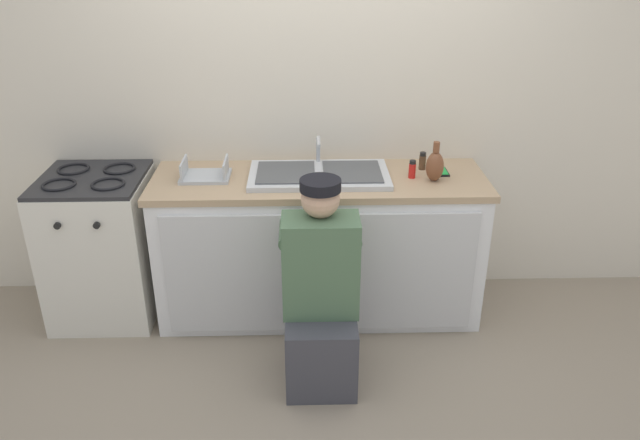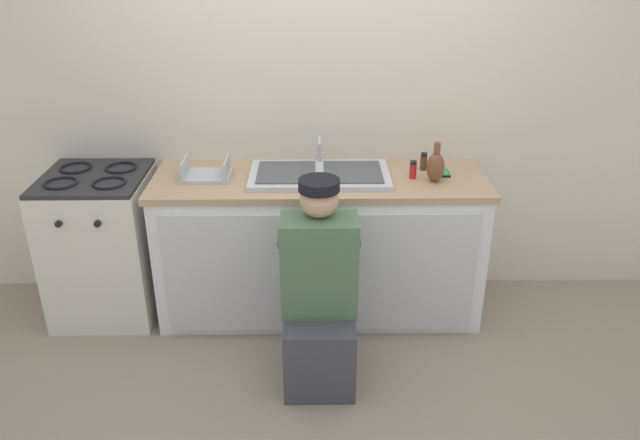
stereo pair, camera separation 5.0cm
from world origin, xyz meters
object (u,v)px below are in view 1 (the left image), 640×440
Objects in this scene: plumber_person at (321,302)px; spice_bottle_pepper at (422,161)px; dish_rack_tray at (205,174)px; spice_bottle_red at (412,169)px; sink_double_basin at (319,174)px; cell_phone at (442,172)px; vase_decorative at (435,166)px; stove_range at (102,246)px.

spice_bottle_pepper is (0.62, 0.78, 0.47)m from plumber_person.
dish_rack_tray is 2.67× the size of spice_bottle_red.
spice_bottle_red is (0.54, 0.64, 0.47)m from plumber_person.
sink_double_basin is 0.72m from cell_phone.
cell_phone is 1.33× the size of spice_bottle_red.
stove_range is at bearing 178.05° from vase_decorative.
plumber_person reaches higher than spice_bottle_pepper.
cell_phone is at bearing 4.50° from sink_double_basin.
spice_bottle_red is at bearing -157.94° from cell_phone.
spice_bottle_pepper is 0.16m from spice_bottle_red.
vase_decorative is at bearing -22.74° from spice_bottle_red.
spice_bottle_pepper is at bearing 150.59° from cell_phone.
sink_double_basin is 0.88× the size of stove_range.
spice_bottle_red is at bearing -1.33° from dish_rack_tray.
vase_decorative reaches higher than sink_double_basin.
cell_phone is 0.21m from spice_bottle_red.
spice_bottle_pepper is at bearing 10.67° from sink_double_basin.
spice_bottle_pepper is at bearing 100.64° from vase_decorative.
dish_rack_tray is (-0.65, 0.01, 0.01)m from sink_double_basin.
sink_double_basin is 0.63m from spice_bottle_pepper.
spice_bottle_red reaches higher than stove_range.
dish_rack_tray is at bearing 0.90° from stove_range.
vase_decorative reaches higher than plumber_person.
dish_rack_tray is (0.65, 0.01, 0.45)m from stove_range.
spice_bottle_red is at bearing -0.54° from stove_range.
sink_double_basin is 2.86× the size of dish_rack_tray.
spice_bottle_pepper is (1.92, 0.12, 0.48)m from stove_range.
stove_range is at bearing 179.46° from spice_bottle_red.
spice_bottle_red is 0.46× the size of vase_decorative.
sink_double_basin is at bearing -169.33° from spice_bottle_pepper.
plumber_person is at bearing -130.12° from spice_bottle_red.
sink_double_basin is 0.72× the size of plumber_person.
sink_double_basin is 0.65m from dish_rack_tray.
spice_bottle_pepper is 0.37× the size of dish_rack_tray.
dish_rack_tray is at bearing 179.29° from sink_double_basin.
plumber_person is at bearing -135.41° from cell_phone.
spice_bottle_pepper is at bearing 51.25° from plumber_person.
vase_decorative reaches higher than stove_range.
dish_rack_tray is 1.18m from spice_bottle_red.
stove_range reaches higher than cell_phone.
stove_range is at bearing -179.10° from dish_rack_tray.
dish_rack_tray is 1.37m from cell_phone.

